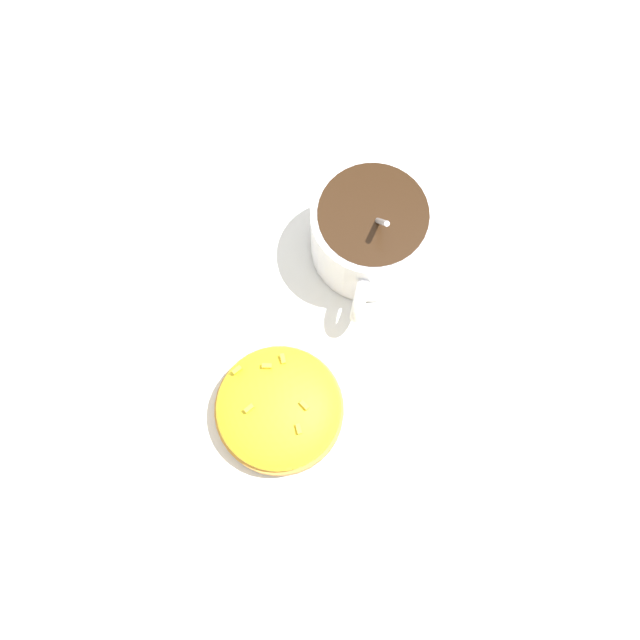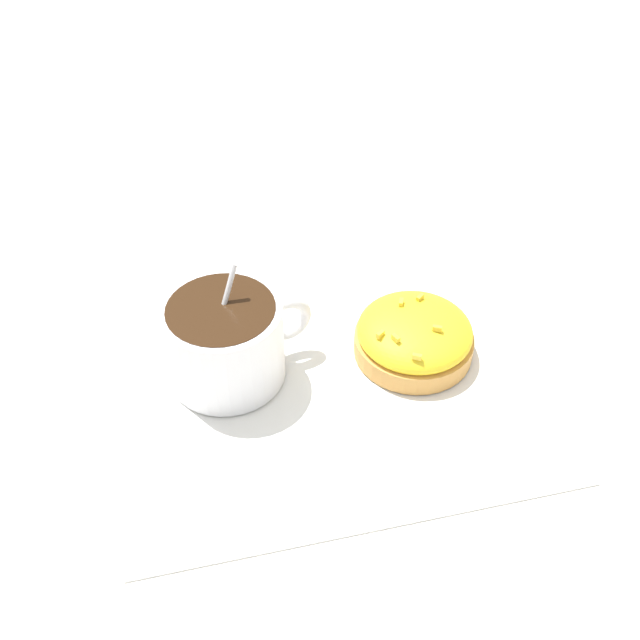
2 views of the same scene
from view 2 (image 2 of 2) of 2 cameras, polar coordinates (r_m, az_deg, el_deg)
ground_plane at (r=0.60m, az=0.10°, el=-3.39°), size 3.00×3.00×0.00m
paper_napkin at (r=0.59m, az=0.10°, el=-3.29°), size 0.34×0.33×0.00m
coffee_cup at (r=0.57m, az=-7.22°, el=-1.13°), size 0.12×0.09×0.10m
frosted_pastry at (r=0.59m, az=7.23°, el=-1.31°), size 0.09×0.09×0.04m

